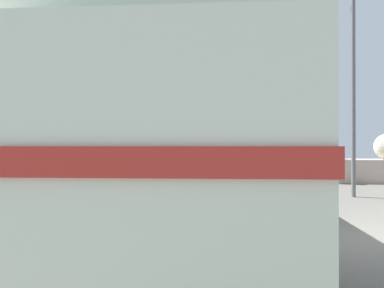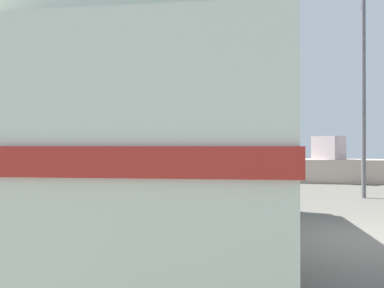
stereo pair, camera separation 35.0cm
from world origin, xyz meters
TOP-DOWN VIEW (x-y plane):
  - ground at (0.00, 0.00)m, footprint 32.00×26.00m
  - breakwater at (-0.28, 11.79)m, footprint 31.36×1.93m
  - vintage_coach at (-3.01, -1.03)m, footprint 3.13×8.76m
  - lamp_post at (1.27, 6.19)m, footprint 0.93×0.48m

SIDE VIEW (x-z plane):
  - ground at x=0.00m, z-range 0.00..0.02m
  - breakwater at x=-0.28m, z-range -0.45..1.87m
  - vintage_coach at x=-3.01m, z-range 0.20..3.90m
  - lamp_post at x=1.27m, z-range 0.42..7.86m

